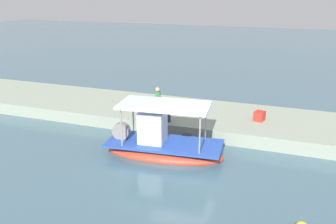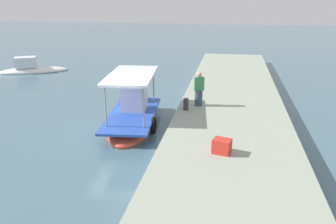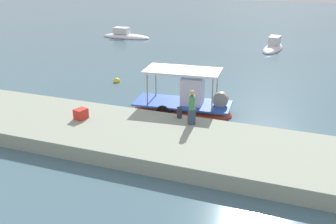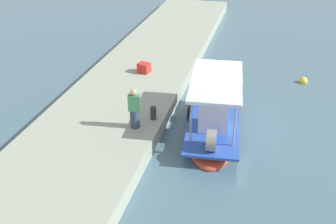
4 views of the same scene
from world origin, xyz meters
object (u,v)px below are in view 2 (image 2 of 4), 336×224
object	(u,v)px
main_fishing_boat	(133,115)
fisherman_near_bollard	(199,90)
mooring_bollard	(186,104)
moored_boat_far	(32,69)
cargo_crate	(222,146)

from	to	relation	value
main_fishing_boat	fisherman_near_bollard	size ratio (longest dim) A/B	3.42
mooring_bollard	moored_boat_far	distance (m)	16.02
moored_boat_far	mooring_bollard	bearing A→B (deg)	-124.46
main_fishing_boat	moored_boat_far	distance (m)	14.49
main_fishing_boat	cargo_crate	world-z (taller)	main_fishing_boat
fisherman_near_bollard	mooring_bollard	bearing A→B (deg)	146.92
fisherman_near_bollard	cargo_crate	xyz separation A→B (m)	(-5.10, -1.28, -0.49)
cargo_crate	moored_boat_far	size ratio (longest dim) A/B	0.11
moored_boat_far	cargo_crate	bearing A→B (deg)	-131.77
fisherman_near_bollard	mooring_bollard	distance (m)	1.04
mooring_bollard	cargo_crate	distance (m)	4.67
cargo_crate	fisherman_near_bollard	bearing A→B (deg)	14.07
cargo_crate	moored_boat_far	distance (m)	20.09
fisherman_near_bollard	mooring_bollard	world-z (taller)	fisherman_near_bollard
mooring_bollard	cargo_crate	bearing A→B (deg)	-157.59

